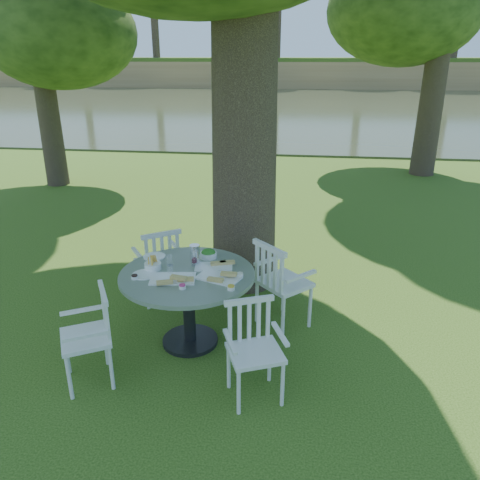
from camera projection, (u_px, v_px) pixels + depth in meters
name	position (u px, v px, depth m)	size (l,w,h in m)	color
ground	(238.00, 317.00, 5.21)	(140.00, 140.00, 0.00)	#203E0D
table	(188.00, 288.00, 4.54)	(1.30, 1.30, 0.78)	black
chair_ne	(277.00, 279.00, 4.82)	(0.67, 0.67, 0.97)	white
chair_nw	(160.00, 260.00, 5.35)	(0.62, 0.62, 0.91)	white
chair_sw	(95.00, 330.00, 4.04)	(0.57, 0.58, 0.87)	white
chair_se	(252.00, 341.00, 3.90)	(0.55, 0.53, 0.85)	white
tableware	(187.00, 265.00, 4.55)	(1.09, 0.82, 0.20)	white
river	(293.00, 107.00, 26.41)	(100.00, 28.00, 0.12)	#2D351F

